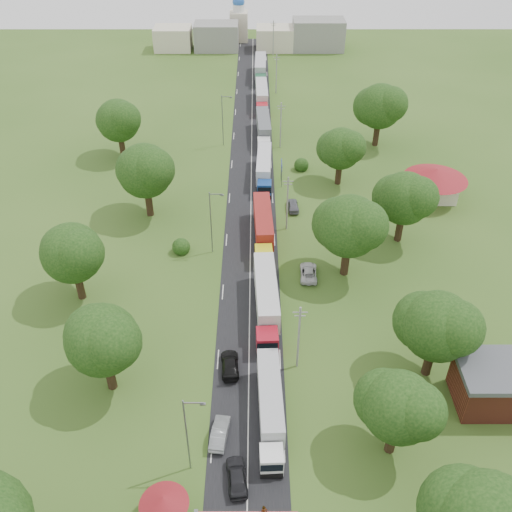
{
  "coord_description": "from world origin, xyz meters",
  "views": [
    {
      "loc": [
        0.78,
        -51.6,
        49.28
      ],
      "look_at": [
        0.82,
        10.0,
        3.0
      ],
      "focal_mm": 40.0,
      "sensor_mm": 36.0,
      "label": 1
    }
  ],
  "objects_px": {
    "truck_0": "(270,406)",
    "guard_booth": "(164,505)",
    "info_sign": "(282,168)",
    "car_lane_mid": "(220,433)",
    "car_lane_front": "(237,477)"
  },
  "relations": [
    {
      "from": "truck_0",
      "to": "guard_booth",
      "type": "bearing_deg",
      "value": -131.43
    },
    {
      "from": "guard_booth",
      "to": "info_sign",
      "type": "height_order",
      "value": "info_sign"
    },
    {
      "from": "truck_0",
      "to": "car_lane_mid",
      "type": "height_order",
      "value": "truck_0"
    },
    {
      "from": "info_sign",
      "to": "car_lane_front",
      "type": "height_order",
      "value": "info_sign"
    },
    {
      "from": "guard_booth",
      "to": "car_lane_mid",
      "type": "distance_m",
      "value": 9.61
    },
    {
      "from": "guard_booth",
      "to": "truck_0",
      "type": "relative_size",
      "value": 0.32
    },
    {
      "from": "truck_0",
      "to": "car_lane_front",
      "type": "height_order",
      "value": "truck_0"
    },
    {
      "from": "guard_booth",
      "to": "info_sign",
      "type": "xyz_separation_m",
      "value": [
        12.4,
        60.0,
        0.84
      ]
    },
    {
      "from": "truck_0",
      "to": "car_lane_mid",
      "type": "bearing_deg",
      "value": -155.81
    },
    {
      "from": "guard_booth",
      "to": "info_sign",
      "type": "distance_m",
      "value": 61.27
    },
    {
      "from": "info_sign",
      "to": "car_lane_mid",
      "type": "bearing_deg",
      "value": -98.86
    },
    {
      "from": "truck_0",
      "to": "car_lane_mid",
      "type": "distance_m",
      "value": 5.74
    },
    {
      "from": "info_sign",
      "to": "car_lane_front",
      "type": "distance_m",
      "value": 56.8
    },
    {
      "from": "car_lane_front",
      "to": "car_lane_mid",
      "type": "height_order",
      "value": "car_lane_front"
    },
    {
      "from": "info_sign",
      "to": "car_lane_mid",
      "type": "distance_m",
      "value": 52.23
    }
  ]
}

